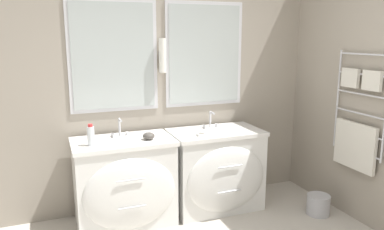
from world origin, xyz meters
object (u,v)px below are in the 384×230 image
object	(u,v)px
waste_bin	(318,204)
amenity_bowl	(149,136)
vanity_left	(125,183)
toiletry_bottle	(91,136)
vanity_right	(217,170)

from	to	relation	value
waste_bin	amenity_bowl	bearing A→B (deg)	164.41
vanity_left	amenity_bowl	distance (m)	0.50
amenity_bowl	vanity_left	bearing A→B (deg)	168.55
toiletry_bottle	waste_bin	bearing A→B (deg)	-11.70
vanity_left	vanity_right	bearing A→B (deg)	0.00
toiletry_bottle	waste_bin	distance (m)	2.36
toiletry_bottle	vanity_left	bearing A→B (deg)	10.67
vanity_left	amenity_bowl	xyz separation A→B (m)	(0.23, -0.05, 0.45)
vanity_left	toiletry_bottle	distance (m)	0.59
toiletry_bottle	waste_bin	xyz separation A→B (m)	(2.16, -0.45, -0.82)
vanity_right	waste_bin	xyz separation A→B (m)	(0.91, -0.50, -0.32)
vanity_left	waste_bin	distance (m)	1.96
vanity_left	waste_bin	size ratio (longest dim) A/B	4.00
toiletry_bottle	amenity_bowl	size ratio (longest dim) A/B	1.73
vanity_left	vanity_right	distance (m)	0.96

